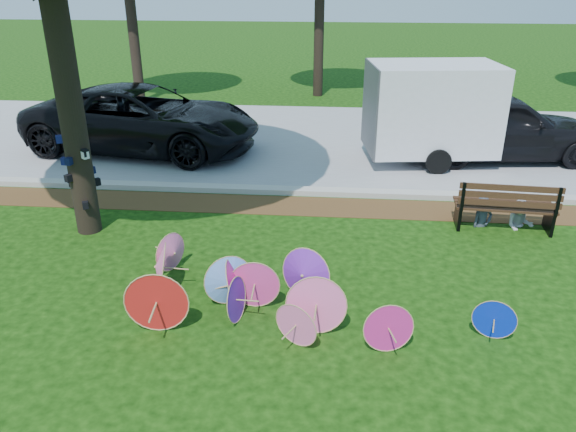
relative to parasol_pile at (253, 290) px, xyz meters
The scene contains 11 objects.
ground 0.70m from the parasol_pile, 102.06° to the right, with size 90.00×90.00×0.00m, color black.
mulch_strip 3.94m from the parasol_pile, 91.80° to the left, with size 90.00×1.00×0.01m, color #472D16.
curb 4.64m from the parasol_pile, 91.53° to the left, with size 90.00×0.30×0.12m, color #B7B5AD.
street 8.78m from the parasol_pile, 90.80° to the left, with size 90.00×8.00×0.01m, color gray.
parasol_pile is the anchor object (origin of this frame).
black_van 8.42m from the parasol_pile, 118.20° to the left, with size 2.81×6.08×1.69m, color black.
dark_pickup 9.18m from the parasol_pile, 55.10° to the left, with size 1.99×4.93×1.68m, color black.
cargo_trailer 7.99m from the parasol_pile, 64.44° to the left, with size 3.02×1.91×2.72m, color white.
park_bench 5.38m from the parasol_pile, 37.17° to the left, with size 1.85×0.70×0.96m, color black, non-canonical shape.
person_left 5.14m from the parasol_pile, 39.97° to the left, with size 0.42×0.28×1.15m, color #3E4655.
person_right 5.69m from the parasol_pile, 35.44° to the left, with size 0.52×0.40×1.06m, color silver.
Camera 1 is at (1.21, -6.14, 4.58)m, focal length 35.00 mm.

